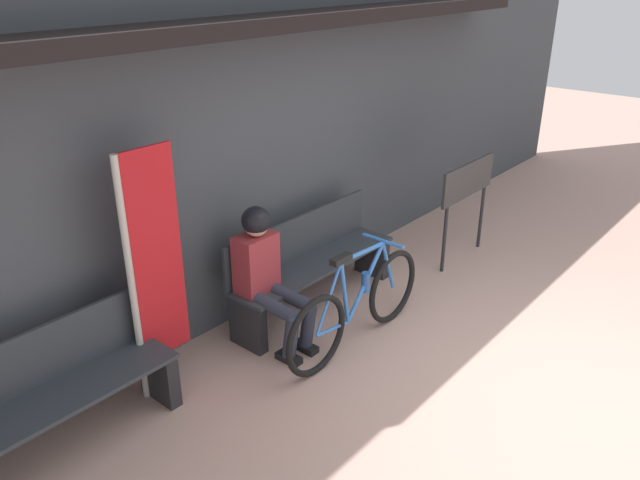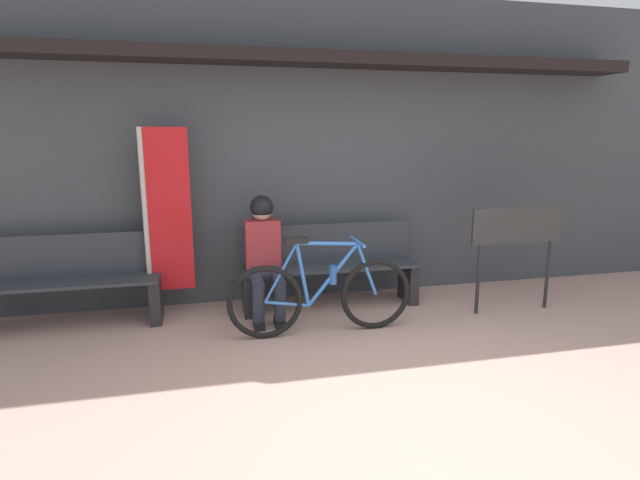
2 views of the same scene
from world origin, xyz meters
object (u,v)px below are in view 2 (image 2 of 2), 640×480
Objects in this scene: park_bench_near at (330,268)px; signboard at (517,233)px; banner_pole at (163,215)px; bicycle at (322,295)px; person_seated at (264,248)px; park_bench_far at (66,284)px.

park_bench_near is 1.91m from signboard.
park_bench_near is at bearing -1.72° from banner_pole.
banner_pole is at bearing 150.84° from bicycle.
signboard is at bearing -10.29° from person_seated.
banner_pole is at bearing 3.19° from park_bench_far.
park_bench_near is at bearing 70.46° from bicycle.
banner_pole reaches higher than park_bench_far.
person_seated is (-0.44, 0.59, 0.32)m from bicycle.
park_bench_near is 1.08× the size of bicycle.
banner_pole is (-0.93, 0.18, 0.34)m from person_seated.
banner_pole reaches higher than person_seated.
bicycle is 2.08m from signboard.
signboard is at bearing -10.39° from banner_pole.
park_bench_far is at bearing -176.81° from banner_pole.
bicycle is (-0.25, -0.72, -0.04)m from park_bench_near.
person_seated is 1.00m from banner_pole.
banner_pole reaches higher than bicycle.
park_bench_far is 1.10m from banner_pole.
signboard reaches higher than bicycle.
banner_pole is 1.72× the size of signboard.
park_bench_far is 0.92× the size of banner_pole.
bicycle is 1.42× the size of person_seated.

